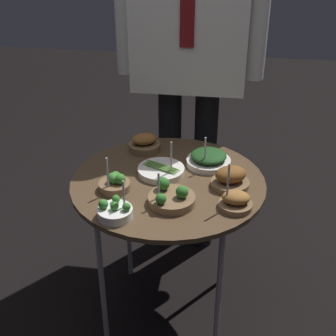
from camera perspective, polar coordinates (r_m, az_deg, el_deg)
ground_plane at (r=2.12m, az=0.00°, el=-17.06°), size 8.00×8.00×0.00m
serving_cart at (r=1.73m, az=0.00°, el=-2.69°), size 0.71×0.71×0.66m
bowl_roast_front_right at (r=1.55m, az=8.24°, el=-4.02°), size 0.11×0.11×0.17m
bowl_broccoli_near_rim at (r=1.64m, az=-6.50°, el=-1.86°), size 0.11×0.11×0.14m
bowl_broccoli_mid_left at (r=1.56m, az=0.38°, el=-3.61°), size 0.16×0.16×0.12m
bowl_asparagus_mid_right at (r=1.74m, az=-0.84°, el=-0.29°), size 0.17×0.17×0.15m
bowl_spinach_center at (r=1.80m, az=4.97°, el=1.12°), size 0.17×0.17×0.14m
bowl_roast_back_right at (r=1.66m, az=7.61°, el=-1.27°), size 0.14×0.14×0.08m
bowl_broccoli_far_rim at (r=1.51m, az=-6.48°, el=-5.24°), size 0.11×0.11×0.13m
bowl_roast_back_left at (r=1.90m, az=-2.89°, el=2.98°), size 0.13×0.13×0.07m
waiter_figure at (r=2.01m, az=2.71°, el=16.28°), size 0.63×0.24×1.71m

